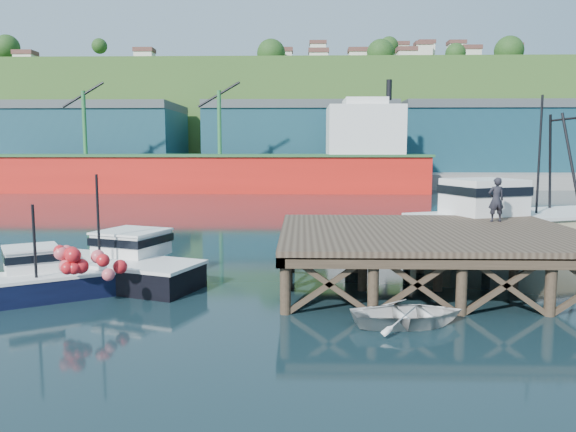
{
  "coord_description": "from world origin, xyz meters",
  "views": [
    {
      "loc": [
        0.33,
        -22.54,
        5.39
      ],
      "look_at": [
        -0.28,
        2.0,
        2.42
      ],
      "focal_mm": 35.0,
      "sensor_mm": 36.0,
      "label": 1
    }
  ],
  "objects_px": {
    "trawler": "(520,221)",
    "dockworker": "(496,200)",
    "boat_black": "(118,264)",
    "dinghy": "(408,314)",
    "boat_navy": "(34,279)"
  },
  "relations": [
    {
      "from": "trawler",
      "to": "dockworker",
      "type": "xyz_separation_m",
      "value": [
        -2.63,
        -3.93,
        1.45
      ]
    },
    {
      "from": "trawler",
      "to": "boat_black",
      "type": "bearing_deg",
      "value": -179.5
    },
    {
      "from": "boat_black",
      "to": "dockworker",
      "type": "bearing_deg",
      "value": 32.2
    },
    {
      "from": "trawler",
      "to": "dinghy",
      "type": "xyz_separation_m",
      "value": [
        -8.02,
        -12.3,
        -1.3
      ]
    },
    {
      "from": "boat_navy",
      "to": "dockworker",
      "type": "relative_size",
      "value": 2.93
    },
    {
      "from": "boat_black",
      "to": "dockworker",
      "type": "height_order",
      "value": "boat_black"
    },
    {
      "from": "boat_black",
      "to": "dinghy",
      "type": "bearing_deg",
      "value": -4.95
    },
    {
      "from": "boat_navy",
      "to": "trawler",
      "type": "xyz_separation_m",
      "value": [
        20.94,
        9.46,
        0.96
      ]
    },
    {
      "from": "boat_navy",
      "to": "dockworker",
      "type": "height_order",
      "value": "dockworker"
    },
    {
      "from": "dinghy",
      "to": "boat_black",
      "type": "bearing_deg",
      "value": 56.21
    },
    {
      "from": "boat_navy",
      "to": "dinghy",
      "type": "xyz_separation_m",
      "value": [
        12.92,
        -2.84,
        -0.34
      ]
    },
    {
      "from": "boat_black",
      "to": "trawler",
      "type": "bearing_deg",
      "value": 41.72
    },
    {
      "from": "boat_black",
      "to": "trawler",
      "type": "relative_size",
      "value": 0.6
    },
    {
      "from": "trawler",
      "to": "dinghy",
      "type": "bearing_deg",
      "value": -143.93
    },
    {
      "from": "dinghy",
      "to": "dockworker",
      "type": "bearing_deg",
      "value": -41.22
    }
  ]
}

